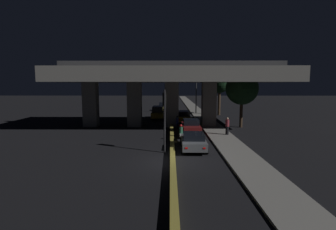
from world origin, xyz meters
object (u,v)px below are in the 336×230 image
Objects in this scene: car_grey_lead at (193,141)px; car_dark_red_second at (191,127)px; street_lamp at (194,85)px; car_taxi_yellow_third at (183,116)px; car_dark_blue_second_oncoming at (163,107)px; pedestrian_on_sidewalk at (227,126)px; car_taxi_yellow_lead_oncoming at (158,112)px; motorcycle_blue_filtering_mid at (177,123)px; traffic_light_left_of_median at (165,110)px; motorcycle_white_filtering_near at (181,134)px.

car_dark_red_second reaches higher than car_grey_lead.
street_lamp reaches higher than car_taxi_yellow_third.
street_lamp is 8.65m from car_dark_blue_second_oncoming.
pedestrian_on_sidewalk is at bearing -102.99° from car_dark_red_second.
car_taxi_yellow_lead_oncoming reaches higher than motorcycle_blue_filtering_mid.
car_grey_lead is at bearing 20.34° from traffic_light_left_of_median.
car_dark_blue_second_oncoming is at bearing 6.79° from car_grey_lead.
motorcycle_blue_filtering_mid is (1.22, 10.90, -2.54)m from traffic_light_left_of_median.
traffic_light_left_of_median is 25.67m from street_lamp.
traffic_light_left_of_median is 1.12× the size of car_grey_lead.
street_lamp reaches higher than motorcycle_blue_filtering_mid.
motorcycle_white_filtering_near is (-0.72, -11.02, -0.19)m from car_taxi_yellow_third.
car_dark_red_second is 3.56m from pedestrian_on_sidewalk.
car_taxi_yellow_lead_oncoming is at bearing 8.58° from motorcycle_white_filtering_near.
car_taxi_yellow_lead_oncoming reaches higher than car_taxi_yellow_third.
traffic_light_left_of_median is 7.82m from car_dark_red_second.
car_dark_red_second is 1.00× the size of car_dark_blue_second_oncoming.
motorcycle_white_filtering_near is at bearing 11.94° from car_taxi_yellow_lead_oncoming.
street_lamp is 2.06× the size of car_taxi_yellow_third.
street_lamp is at bearing 80.00° from traffic_light_left_of_median.
car_taxi_yellow_lead_oncoming is 2.46× the size of motorcycle_white_filtering_near.
motorcycle_white_filtering_near is (2.71, -14.70, -0.32)m from car_taxi_yellow_lead_oncoming.
car_taxi_yellow_third is 5.04m from car_taxi_yellow_lead_oncoming.
car_taxi_yellow_lead_oncoming is at bearing 40.72° from car_taxi_yellow_third.
motorcycle_blue_filtering_mid is at bearing -102.70° from street_lamp.
traffic_light_left_of_median is at bearing 5.59° from car_taxi_yellow_lead_oncoming.
car_dark_red_second is at bearing -96.20° from street_lamp.
car_taxi_yellow_lead_oncoming is at bearing 94.12° from traffic_light_left_of_median.
car_taxi_yellow_lead_oncoming is 2.75× the size of pedestrian_on_sidewalk.
car_taxi_yellow_lead_oncoming is at bearing 17.86° from motorcycle_blue_filtering_mid.
car_dark_red_second is 1.01× the size of car_taxi_yellow_lead_oncoming.
street_lamp is 1.80× the size of car_dark_red_second.
traffic_light_left_of_median is at bearing 111.16° from car_grey_lead.
motorcycle_white_filtering_near is at bearing -178.91° from motorcycle_blue_filtering_mid.
car_dark_red_second is (0.29, 6.23, 0.08)m from car_grey_lead.
street_lamp is at bearing -10.20° from motorcycle_white_filtering_near.
motorcycle_blue_filtering_mid is at bearing -0.67° from motorcycle_white_filtering_near.
pedestrian_on_sidewalk is (6.88, -24.33, 0.17)m from car_dark_blue_second_oncoming.
motorcycle_blue_filtering_mid is (-0.96, 10.09, -0.09)m from car_grey_lead.
street_lamp reaches higher than car_grey_lead.
street_lamp is (4.45, 25.22, 1.76)m from traffic_light_left_of_median.
pedestrian_on_sidewalk is at bearing -33.77° from car_grey_lead.
car_dark_red_second is at bearing 19.46° from car_taxi_yellow_lead_oncoming.
motorcycle_blue_filtering_mid is (-3.23, -14.33, -4.30)m from street_lamp.
car_dark_red_second reaches higher than car_taxi_yellow_third.
traffic_light_left_of_median is 2.40× the size of motorcycle_blue_filtering_mid.
motorcycle_white_filtering_near is (2.30, -26.48, -0.18)m from car_dark_blue_second_oncoming.
car_taxi_yellow_third is at bearing 113.49° from pedestrian_on_sidewalk.
car_dark_red_second is 4.06m from motorcycle_blue_filtering_mid.
motorcycle_white_filtering_near is at bearing 158.77° from car_dark_red_second.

